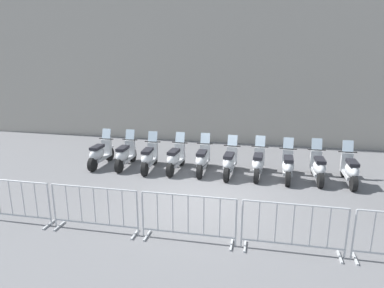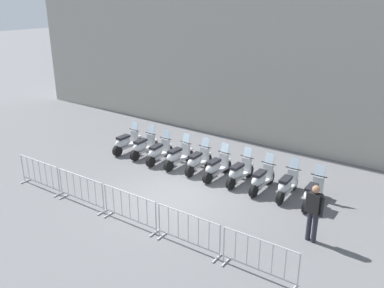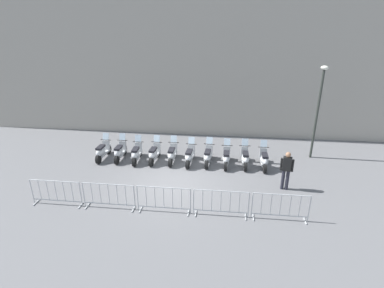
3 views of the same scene
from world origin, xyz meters
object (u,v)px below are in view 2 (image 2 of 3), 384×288
object	(u,v)px
barrier_segment_1	(81,190)
barrier_segment_4	(259,258)
motorcycle_4	(198,161)
motorcycle_9	(313,193)
motorcycle_6	(239,172)
officer_near_row_end	(314,210)
motorcycle_8	(287,185)
motorcycle_1	(143,146)
motorcycle_5	(216,167)
barrier_segment_0	(40,175)
motorcycle_0	(126,142)
barrier_segment_2	(130,209)
barrier_segment_3	(188,231)
motorcycle_2	(159,152)
motorcycle_7	(261,179)
motorcycle_3	(178,156)

from	to	relation	value
barrier_segment_1	barrier_segment_4	distance (m)	6.38
motorcycle_4	motorcycle_9	distance (m)	4.57
motorcycle_6	officer_near_row_end	distance (m)	4.04
barrier_segment_4	motorcycle_4	bearing A→B (deg)	145.77
motorcycle_8	barrier_segment_4	distance (m)	4.42
motorcycle_1	officer_near_row_end	bearing A→B (deg)	-6.33
motorcycle_5	barrier_segment_0	bearing A→B (deg)	-129.79
motorcycle_5	motorcycle_0	bearing A→B (deg)	-172.41
motorcycle_1	barrier_segment_2	distance (m)	5.38
barrier_segment_2	barrier_segment_3	bearing A→B (deg)	8.34
motorcycle_6	officer_near_row_end	bearing A→B (deg)	-22.91
motorcycle_6	motorcycle_2	bearing A→B (deg)	-170.00
motorcycle_7	barrier_segment_3	bearing A→B (deg)	-83.79
barrier_segment_3	barrier_segment_0	bearing A→B (deg)	-171.66
motorcycle_4	barrier_segment_1	bearing A→B (deg)	-102.77
motorcycle_1	barrier_segment_1	size ratio (longest dim) A/B	0.85
motorcycle_7	officer_near_row_end	bearing A→B (deg)	-30.16
motorcycle_0	officer_near_row_end	xyz separation A→B (m)	(9.11, -0.73, 0.53)
barrier_segment_2	barrier_segment_4	distance (m)	4.25
barrier_segment_1	barrier_segment_3	xyz separation A→B (m)	(4.21, 0.62, 0.00)
motorcycle_3	barrier_segment_2	distance (m)	4.50
motorcycle_1	motorcycle_3	distance (m)	1.82
motorcycle_4	motorcycle_9	xyz separation A→B (m)	(4.54, 0.56, 0.00)
motorcycle_5	motorcycle_8	distance (m)	2.75
motorcycle_3	barrier_segment_4	distance (m)	7.07
motorcycle_4	barrier_segment_1	world-z (taller)	motorcycle_4
barrier_segment_4	motorcycle_1	bearing A→B (deg)	158.21
motorcycle_1	barrier_segment_0	distance (m)	4.45
barrier_segment_2	officer_near_row_end	bearing A→B (deg)	33.34
motorcycle_0	barrier_segment_1	world-z (taller)	motorcycle_0
motorcycle_9	officer_near_row_end	xyz separation A→B (m)	(0.96, -1.86, 0.53)
motorcycle_1	motorcycle_4	xyz separation A→B (m)	(2.71, 0.40, 0.00)
motorcycle_2	motorcycle_4	bearing A→B (deg)	12.14
motorcycle_9	barrier_segment_0	size ratio (longest dim) A/B	0.85
motorcycle_1	motorcycle_4	distance (m)	2.74
barrier_segment_2	motorcycle_9	bearing A→B (deg)	54.04
motorcycle_2	motorcycle_5	world-z (taller)	same
motorcycle_5	motorcycle_6	world-z (taller)	same
motorcycle_0	barrier_segment_0	world-z (taller)	motorcycle_0
motorcycle_0	motorcycle_4	size ratio (longest dim) A/B	1.00
barrier_segment_4	barrier_segment_1	bearing A→B (deg)	-171.66
motorcycle_5	barrier_segment_4	distance (m)	5.68
motorcycle_7	barrier_segment_4	distance (m)	4.66
motorcycle_8	motorcycle_5	bearing A→B (deg)	-170.10
motorcycle_0	barrier_segment_1	bearing A→B (deg)	-56.71
barrier_segment_0	barrier_segment_2	bearing A→B (deg)	8.34
motorcycle_2	motorcycle_6	bearing A→B (deg)	10.00
motorcycle_2	barrier_segment_2	size ratio (longest dim) A/B	0.85
motorcycle_3	barrier_segment_3	distance (m)	5.53
barrier_segment_1	officer_near_row_end	world-z (taller)	officer_near_row_end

